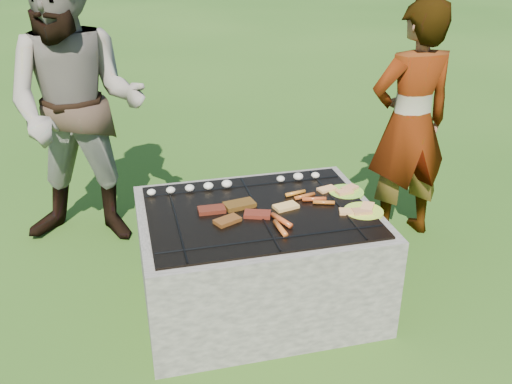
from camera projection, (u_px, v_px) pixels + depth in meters
lawn at (258, 301)px, 3.39m from camera, size 60.00×60.00×0.00m
fire_pit at (258, 261)px, 3.27m from camera, size 1.30×1.00×0.62m
mushrooms at (233, 183)px, 3.39m from camera, size 1.05×0.06×0.04m
pork_slabs at (234, 211)px, 3.10m from camera, size 0.38×0.29×0.02m
sausages at (297, 209)px, 3.11m from camera, size 0.40×0.48×0.03m
bread_on_grate at (314, 203)px, 3.19m from camera, size 0.46×0.39×0.02m
plate_far at (346, 192)px, 3.34m from camera, size 0.27×0.27×0.03m
plate_near at (364, 211)px, 3.12m from camera, size 0.29×0.29×0.03m
cook at (410, 124)px, 3.80m from camera, size 0.62×0.43×1.64m
bystander at (77, 108)px, 3.68m from camera, size 1.09×0.94×1.91m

